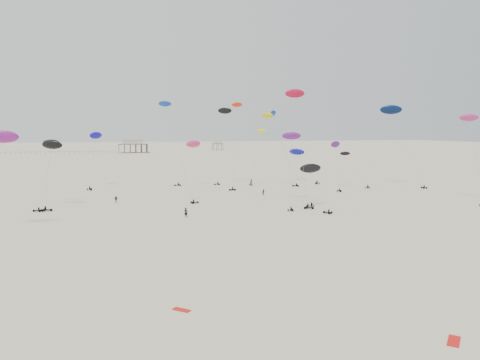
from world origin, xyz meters
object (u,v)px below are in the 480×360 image
object	(u,v)px
pavilion_main	(133,147)
spectator_0	(186,217)
rig_4	(95,146)
pavilion_small	(217,146)
rig_9	(224,122)
rig_0	(336,152)

from	to	relation	value
pavilion_main	spectator_0	distance (m)	261.95
pavilion_main	rig_4	world-z (taller)	rig_4
pavilion_main	spectator_0	bearing A→B (deg)	-90.20
pavilion_small	rig_9	bearing A→B (deg)	-102.00
rig_4	rig_9	distance (m)	39.97
pavilion_small	rig_9	distance (m)	242.14
pavilion_main	rig_9	world-z (taller)	rig_9
pavilion_small	rig_0	size ratio (longest dim) A/B	0.56
rig_0	rig_9	distance (m)	36.65
pavilion_small	rig_9	xyz separation A→B (m)	(-50.22, -236.34, 15.91)
rig_9	pavilion_main	bearing A→B (deg)	-2.96
rig_9	pavilion_small	bearing A→B (deg)	-20.43
pavilion_small	rig_4	xyz separation A→B (m)	(-89.51, -235.30, 8.66)
pavilion_main	pavilion_small	size ratio (longest dim) A/B	2.33
pavilion_main	rig_0	size ratio (longest dim) A/B	1.31
rig_4	rig_9	size ratio (longest dim) A/B	0.75
pavilion_main	rig_0	world-z (taller)	rig_0
pavilion_main	spectator_0	xyz separation A→B (m)	(-0.92, -261.91, -4.22)
pavilion_main	rig_4	distance (m)	206.38
rig_9	spectator_0	bearing A→B (deg)	151.13
rig_9	spectator_0	size ratio (longest dim) A/B	10.84
rig_0	spectator_0	distance (m)	61.40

